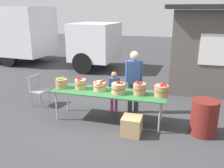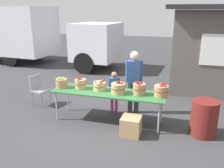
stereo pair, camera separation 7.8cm
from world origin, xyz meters
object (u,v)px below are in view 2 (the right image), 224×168
vendor_adult (134,78)px  box_truck (30,33)px  apple_basket_green_0 (62,83)px  child_customer (114,89)px  apple_basket_red_0 (81,84)px  apple_basket_red_3 (139,89)px  apple_basket_red_1 (100,86)px  produce_crate (131,126)px  market_table (108,93)px  folding_chair (39,88)px  apple_basket_red_4 (161,90)px  trash_barrel (204,118)px  apple_basket_red_2 (118,88)px

vendor_adult → box_truck: box_truck is taller
apple_basket_green_0 → vendor_adult: (1.67, 0.67, 0.08)m
child_customer → apple_basket_red_0: bearing=13.6°
apple_basket_red_3 → apple_basket_red_1: bearing=178.2°
box_truck → produce_crate: bearing=-38.0°
apple_basket_red_3 → child_customer: child_customer is taller
apple_basket_red_0 → vendor_adult: size_ratio=0.18×
market_table → folding_chair: 2.24m
apple_basket_red_0 → apple_basket_red_4: 1.94m
market_table → apple_basket_red_3: bearing=1.2°
apple_basket_red_4 → child_customer: (-1.23, 0.48, -0.24)m
market_table → produce_crate: (0.67, -0.51, -0.51)m
apple_basket_red_0 → apple_basket_red_1: size_ratio=0.93×
market_table → apple_basket_red_1: size_ratio=8.54×
apple_basket_green_0 → produce_crate: (1.87, -0.49, -0.67)m
folding_chair → produce_crate: folding_chair is taller
box_truck → apple_basket_green_0: bearing=-45.4°
produce_crate → folding_chair: bearing=161.9°
apple_basket_red_1 → apple_basket_red_3: (0.96, -0.03, 0.03)m
apple_basket_red_1 → produce_crate: bearing=-31.6°
apple_basket_red_0 → produce_crate: bearing=-21.3°
apple_basket_green_0 → box_truck: size_ratio=0.04×
market_table → folding_chair: bearing=169.0°
child_customer → apple_basket_red_1: bearing=44.4°
apple_basket_red_1 → apple_basket_red_0: bearing=-178.8°
box_truck → folding_chair: bearing=-49.8°
apple_basket_red_3 → produce_crate: 0.86m
apple_basket_green_0 → child_customer: (1.19, 0.55, -0.22)m
market_table → apple_basket_red_4: apple_basket_red_4 is taller
apple_basket_red_1 → folding_chair: size_ratio=0.37×
trash_barrel → produce_crate: size_ratio=1.89×
apple_basket_red_0 → box_truck: 7.23m
apple_basket_red_1 → apple_basket_red_3: 0.96m
apple_basket_red_2 → child_customer: size_ratio=0.31×
child_customer → box_truck: 7.44m
apple_basket_red_3 → trash_barrel: apple_basket_red_3 is taller
apple_basket_red_1 → apple_basket_red_2: apple_basket_red_2 is taller
market_table → produce_crate: size_ratio=6.56×
apple_basket_red_1 → child_customer: size_ratio=0.29×
vendor_adult → box_truck: size_ratio=0.21×
market_table → apple_basket_red_3: 0.75m
market_table → apple_basket_red_4: bearing=1.9°
box_truck → apple_basket_red_2: bearing=-37.5°
apple_basket_red_3 → child_customer: (-0.74, 0.51, -0.24)m
apple_basket_red_4 → box_truck: bearing=143.1°
market_table → vendor_adult: size_ratio=1.66×
apple_basket_red_3 → vendor_adult: size_ratio=0.19×
apple_basket_green_0 → folding_chair: apple_basket_green_0 is taller
apple_basket_red_0 → apple_basket_red_3: size_ratio=0.96×
apple_basket_green_0 → apple_basket_red_2: size_ratio=0.89×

